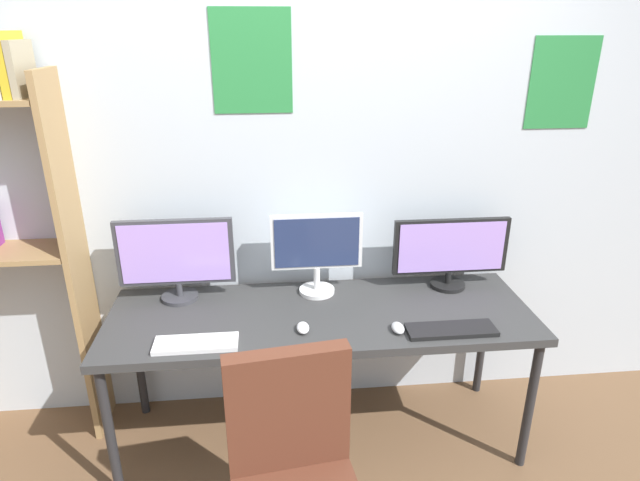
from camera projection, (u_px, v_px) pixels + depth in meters
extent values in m
cube|color=silver|center=(313.00, 175.00, 2.73)|extent=(4.42, 0.10, 2.60)
cube|color=#287F3D|center=(562.00, 83.00, 2.63)|extent=(0.34, 0.01, 0.44)
cube|color=#287F3D|center=(252.00, 62.00, 2.45)|extent=(0.37, 0.01, 0.46)
cube|color=#333333|center=(321.00, 316.00, 2.56)|extent=(2.02, 0.68, 0.04)
cylinder|color=#262628|center=(110.00, 434.00, 2.34)|extent=(0.04, 0.04, 0.70)
cylinder|color=#262628|center=(530.00, 405.00, 2.52)|extent=(0.04, 0.04, 0.70)
cylinder|color=#262628|center=(138.00, 358.00, 2.87)|extent=(0.04, 0.04, 0.70)
cylinder|color=#262628|center=(483.00, 339.00, 3.05)|extent=(0.04, 0.04, 0.70)
cube|color=#9E7A4C|center=(78.00, 268.00, 2.59)|extent=(0.03, 0.28, 1.85)
cube|color=white|center=(1.00, 70.00, 2.22)|extent=(0.05, 0.22, 0.22)
cube|color=gold|center=(13.00, 64.00, 2.23)|extent=(0.03, 0.22, 0.26)
cube|color=tan|center=(22.00, 69.00, 2.23)|extent=(0.03, 0.22, 0.23)
cube|color=#592D1E|center=(288.00, 409.00, 1.89)|extent=(0.45, 0.13, 0.48)
cylinder|color=#38383D|center=(180.00, 297.00, 2.68)|extent=(0.18, 0.18, 0.02)
cylinder|color=#38383D|center=(179.00, 289.00, 2.66)|extent=(0.03, 0.03, 0.07)
cube|color=#38383D|center=(175.00, 252.00, 2.59)|extent=(0.56, 0.03, 0.33)
cube|color=#B28CE5|center=(175.00, 253.00, 2.57)|extent=(0.52, 0.01, 0.30)
cylinder|color=silver|center=(317.00, 290.00, 2.74)|extent=(0.18, 0.18, 0.02)
cylinder|color=silver|center=(317.00, 278.00, 2.71)|extent=(0.03, 0.03, 0.12)
cube|color=silver|center=(317.00, 242.00, 2.64)|extent=(0.45, 0.03, 0.28)
cube|color=navy|center=(317.00, 243.00, 2.63)|extent=(0.42, 0.01, 0.25)
cylinder|color=black|center=(447.00, 284.00, 2.80)|extent=(0.18, 0.18, 0.02)
cylinder|color=black|center=(448.00, 277.00, 2.79)|extent=(0.03, 0.03, 0.06)
cube|color=black|center=(451.00, 246.00, 2.73)|extent=(0.59, 0.03, 0.29)
cube|color=#B28CE5|center=(452.00, 247.00, 2.71)|extent=(0.55, 0.01, 0.26)
cube|color=silver|center=(196.00, 344.00, 2.28)|extent=(0.36, 0.13, 0.02)
cube|color=black|center=(451.00, 330.00, 2.39)|extent=(0.40, 0.13, 0.02)
ellipsoid|color=silver|center=(398.00, 328.00, 2.39)|extent=(0.06, 0.10, 0.03)
ellipsoid|color=silver|center=(303.00, 328.00, 2.39)|extent=(0.06, 0.10, 0.03)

